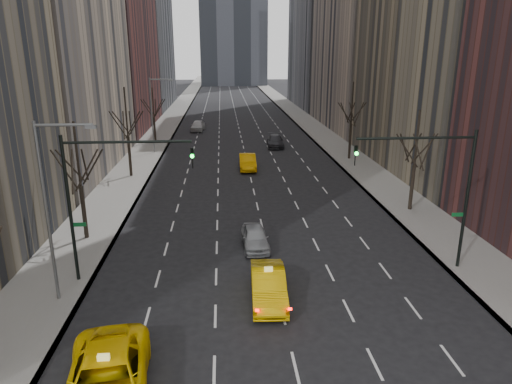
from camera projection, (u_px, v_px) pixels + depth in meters
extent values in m
cube|color=slate|center=(168.00, 123.00, 80.28)|extent=(4.50, 320.00, 0.15)
cube|color=slate|center=(306.00, 121.00, 82.00)|extent=(4.50, 320.00, 0.15)
cylinder|color=black|center=(84.00, 212.00, 30.20)|extent=(0.28, 0.28, 3.57)
cylinder|color=black|center=(77.00, 155.00, 29.05)|extent=(0.16, 0.16, 4.25)
cylinder|color=black|center=(85.00, 165.00, 30.13)|extent=(0.42, 1.80, 2.52)
cylinder|color=black|center=(93.00, 167.00, 29.65)|extent=(1.74, 0.72, 2.52)
cylinder|color=black|center=(87.00, 170.00, 28.83)|extent=(1.46, 1.25, 2.52)
cylinder|color=black|center=(72.00, 172.00, 28.50)|extent=(0.42, 1.80, 2.52)
cylinder|color=black|center=(64.00, 170.00, 28.98)|extent=(1.74, 0.72, 2.52)
cylinder|color=black|center=(71.00, 166.00, 29.79)|extent=(1.46, 1.25, 2.52)
cylinder|color=black|center=(130.00, 156.00, 45.39)|extent=(0.28, 0.28, 3.99)
cylinder|color=black|center=(126.00, 112.00, 44.09)|extent=(0.16, 0.16, 4.75)
cylinder|color=black|center=(130.00, 123.00, 45.25)|extent=(0.42, 1.80, 2.52)
cylinder|color=black|center=(136.00, 123.00, 44.77)|extent=(1.74, 0.72, 2.52)
cylinder|color=black|center=(133.00, 125.00, 43.95)|extent=(1.46, 1.25, 2.52)
cylinder|color=black|center=(124.00, 125.00, 43.62)|extent=(0.42, 1.80, 2.52)
cylinder|color=black|center=(118.00, 124.00, 44.10)|extent=(1.74, 0.72, 2.52)
cylinder|color=black|center=(121.00, 123.00, 44.91)|extent=(1.46, 1.25, 2.52)
cylinder|color=black|center=(155.00, 130.00, 62.63)|extent=(0.28, 0.28, 3.36)
cylinder|color=black|center=(153.00, 103.00, 61.54)|extent=(0.16, 0.16, 4.00)
cylinder|color=black|center=(155.00, 108.00, 62.59)|extent=(0.42, 1.80, 2.52)
cylinder|color=black|center=(160.00, 108.00, 62.11)|extent=(1.74, 0.72, 2.52)
cylinder|color=black|center=(158.00, 109.00, 61.29)|extent=(1.46, 1.25, 2.52)
cylinder|color=black|center=(151.00, 109.00, 60.95)|extent=(0.42, 1.80, 2.52)
cylinder|color=black|center=(147.00, 109.00, 61.43)|extent=(1.74, 0.72, 2.52)
cylinder|color=black|center=(149.00, 108.00, 62.25)|extent=(1.46, 1.25, 2.52)
cylinder|color=black|center=(412.00, 187.00, 35.71)|extent=(0.28, 0.28, 3.57)
cylinder|color=black|center=(417.00, 138.00, 34.55)|extent=(0.16, 0.16, 4.25)
cylinder|color=black|center=(413.00, 147.00, 35.63)|extent=(0.42, 1.80, 2.52)
cylinder|color=black|center=(424.00, 149.00, 35.15)|extent=(1.74, 0.72, 2.52)
cylinder|color=black|center=(427.00, 151.00, 34.33)|extent=(1.46, 1.25, 2.52)
cylinder|color=black|center=(418.00, 152.00, 34.00)|extent=(0.42, 1.80, 2.52)
cylinder|color=black|center=(407.00, 151.00, 34.48)|extent=(1.74, 0.72, 2.52)
cylinder|color=black|center=(405.00, 148.00, 35.30)|extent=(1.46, 1.25, 2.52)
cylinder|color=black|center=(350.00, 141.00, 52.79)|extent=(0.28, 0.28, 3.99)
cylinder|color=black|center=(352.00, 103.00, 51.50)|extent=(0.16, 0.16, 4.75)
cylinder|color=black|center=(351.00, 113.00, 52.66)|extent=(0.42, 1.80, 2.52)
cylinder|color=black|center=(358.00, 113.00, 52.18)|extent=(1.74, 0.72, 2.52)
cylinder|color=black|center=(359.00, 114.00, 51.36)|extent=(1.46, 1.25, 2.52)
cylinder|color=black|center=(352.00, 114.00, 51.02)|extent=(0.42, 1.80, 2.52)
cylinder|color=black|center=(345.00, 114.00, 51.50)|extent=(1.74, 0.72, 2.52)
cylinder|color=black|center=(345.00, 113.00, 52.32)|extent=(1.46, 1.25, 2.52)
cylinder|color=black|center=(70.00, 210.00, 23.92)|extent=(0.18, 0.18, 8.00)
cylinder|color=black|center=(127.00, 142.00, 23.08)|extent=(6.50, 0.14, 0.14)
imported|color=black|center=(192.00, 158.00, 23.58)|extent=(0.18, 0.22, 1.10)
sphere|color=#0CFF33|center=(192.00, 156.00, 23.36)|extent=(0.20, 0.20, 0.20)
cube|color=#0C5926|center=(80.00, 225.00, 24.18)|extent=(0.70, 0.04, 0.22)
cylinder|color=black|center=(466.00, 201.00, 25.44)|extent=(0.18, 0.18, 8.00)
cylinder|color=black|center=(417.00, 138.00, 24.15)|extent=(6.50, 0.14, 0.14)
imported|color=black|center=(355.00, 156.00, 24.18)|extent=(0.18, 0.22, 1.10)
sphere|color=#0CFF33|center=(357.00, 154.00, 23.97)|extent=(0.20, 0.20, 0.20)
cube|color=#0C5926|center=(458.00, 215.00, 25.65)|extent=(0.70, 0.04, 0.22)
cylinder|color=slate|center=(47.00, 215.00, 21.84)|extent=(0.16, 0.16, 9.00)
cylinder|color=slate|center=(64.00, 125.00, 20.66)|extent=(2.60, 0.14, 0.14)
cube|color=slate|center=(91.00, 127.00, 20.77)|extent=(0.50, 0.22, 0.15)
cylinder|color=slate|center=(152.00, 116.00, 55.18)|extent=(0.16, 0.16, 9.00)
cylinder|color=slate|center=(161.00, 79.00, 54.00)|extent=(2.60, 0.14, 0.14)
cube|color=slate|center=(171.00, 80.00, 54.12)|extent=(0.50, 0.22, 0.15)
imported|color=yellow|center=(107.00, 381.00, 16.27)|extent=(3.75, 6.68, 1.76)
imported|color=#D9A704|center=(268.00, 285.00, 23.07)|extent=(1.87, 4.92, 1.60)
imported|color=gray|center=(255.00, 237.00, 29.32)|extent=(1.80, 4.11, 1.38)
imported|color=#E19604|center=(248.00, 162.00, 48.84)|extent=(1.77, 4.95, 1.63)
imported|color=#29292E|center=(275.00, 141.00, 60.37)|extent=(2.48, 5.41, 1.53)
imported|color=#BCBCBC|center=(198.00, 126.00, 72.44)|extent=(2.34, 4.96, 1.64)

